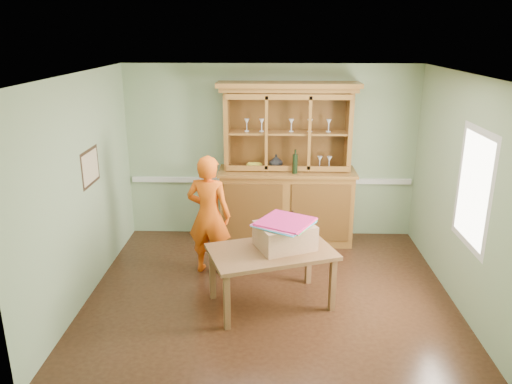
{
  "coord_description": "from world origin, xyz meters",
  "views": [
    {
      "loc": [
        0.0,
        -5.59,
        3.16
      ],
      "look_at": [
        -0.18,
        0.4,
        1.21
      ],
      "focal_mm": 35.0,
      "sensor_mm": 36.0,
      "label": 1
    }
  ],
  "objects_px": {
    "china_hutch": "(286,188)",
    "person": "(209,215)",
    "cardboard_box": "(285,236)",
    "dining_table": "(271,256)"
  },
  "relations": [
    {
      "from": "person",
      "to": "dining_table",
      "type": "bearing_deg",
      "value": 146.97
    },
    {
      "from": "china_hutch",
      "to": "person",
      "type": "bearing_deg",
      "value": -133.24
    },
    {
      "from": "china_hutch",
      "to": "cardboard_box",
      "type": "height_order",
      "value": "china_hutch"
    },
    {
      "from": "china_hutch",
      "to": "dining_table",
      "type": "xyz_separation_m",
      "value": [
        -0.23,
        -1.97,
        -0.23
      ]
    },
    {
      "from": "dining_table",
      "to": "cardboard_box",
      "type": "distance_m",
      "value": 0.29
    },
    {
      "from": "cardboard_box",
      "to": "person",
      "type": "height_order",
      "value": "person"
    },
    {
      "from": "cardboard_box",
      "to": "person",
      "type": "xyz_separation_m",
      "value": [
        -0.99,
        0.75,
        -0.04
      ]
    },
    {
      "from": "dining_table",
      "to": "cardboard_box",
      "type": "xyz_separation_m",
      "value": [
        0.16,
        0.09,
        0.23
      ]
    },
    {
      "from": "cardboard_box",
      "to": "dining_table",
      "type": "bearing_deg",
      "value": -151.12
    },
    {
      "from": "person",
      "to": "cardboard_box",
      "type": "bearing_deg",
      "value": 154.88
    }
  ]
}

